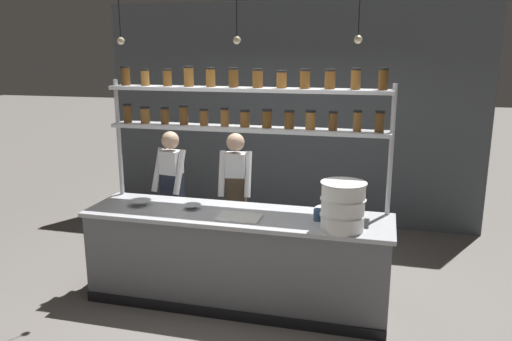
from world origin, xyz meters
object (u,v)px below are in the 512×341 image
(chef_center, at_px, (236,193))
(cutting_board, at_px, (239,217))
(chef_left, at_px, (172,190))
(serving_cup_front, at_px, (318,215))
(container_stack, at_px, (343,206))
(prep_bowl_center_front, at_px, (192,207))
(spice_shelf_unit, at_px, (246,112))
(prep_bowl_center_back, at_px, (140,203))
(prep_bowl_near_left, at_px, (326,211))

(chef_center, bearing_deg, cutting_board, -79.39)
(chef_left, bearing_deg, serving_cup_front, -12.58)
(chef_left, relative_size, container_stack, 3.67)
(chef_left, height_order, prep_bowl_center_front, chef_left)
(chef_left, relative_size, cutting_board, 3.91)
(spice_shelf_unit, xyz_separation_m, prep_bowl_center_back, (-1.01, -0.35, -0.91))
(spice_shelf_unit, distance_m, prep_bowl_near_left, 1.23)
(prep_bowl_near_left, relative_size, prep_bowl_center_back, 1.01)
(cutting_board, relative_size, prep_bowl_near_left, 1.85)
(prep_bowl_near_left, bearing_deg, container_stack, -65.47)
(prep_bowl_near_left, bearing_deg, cutting_board, -155.59)
(spice_shelf_unit, distance_m, chef_center, 1.09)
(chef_left, height_order, chef_center, chef_center)
(container_stack, relative_size, cutting_board, 1.07)
(prep_bowl_center_front, relative_size, prep_bowl_center_back, 0.81)
(container_stack, relative_size, prep_bowl_center_front, 2.45)
(container_stack, height_order, prep_bowl_near_left, container_stack)
(chef_center, distance_m, cutting_board, 0.96)
(chef_left, height_order, prep_bowl_near_left, chef_left)
(prep_bowl_near_left, distance_m, serving_cup_front, 0.23)
(chef_left, relative_size, prep_bowl_center_back, 7.29)
(cutting_board, relative_size, prep_bowl_center_back, 1.87)
(prep_bowl_center_back, bearing_deg, prep_bowl_near_left, 6.81)
(cutting_board, bearing_deg, chef_left, 140.71)
(cutting_board, height_order, prep_bowl_center_front, prep_bowl_center_front)
(prep_bowl_near_left, distance_m, prep_bowl_center_back, 1.85)
(chef_center, relative_size, prep_bowl_center_front, 9.00)
(container_stack, bearing_deg, chef_left, 155.29)
(chef_left, bearing_deg, spice_shelf_unit, -11.42)
(spice_shelf_unit, xyz_separation_m, cutting_board, (0.06, -0.47, -0.92))
(chef_center, bearing_deg, prep_bowl_center_back, -142.27)
(spice_shelf_unit, distance_m, serving_cup_front, 1.22)
(chef_center, relative_size, container_stack, 3.67)
(serving_cup_front, bearing_deg, chef_center, 142.41)
(prep_bowl_center_front, xyz_separation_m, prep_bowl_center_back, (-0.54, -0.03, 0.01))
(container_stack, distance_m, prep_bowl_near_left, 0.48)
(cutting_board, xyz_separation_m, prep_bowl_near_left, (0.76, 0.35, 0.02))
(cutting_board, bearing_deg, prep_bowl_center_back, 173.23)
(serving_cup_front, bearing_deg, prep_bowl_center_front, 178.61)
(chef_center, bearing_deg, serving_cup_front, -45.68)
(chef_left, distance_m, prep_bowl_near_left, 1.89)
(chef_left, distance_m, container_stack, 2.22)
(cutting_board, bearing_deg, serving_cup_front, 10.03)
(prep_bowl_center_front, relative_size, serving_cup_front, 1.60)
(prep_bowl_center_front, bearing_deg, cutting_board, -16.49)
(container_stack, xyz_separation_m, prep_bowl_near_left, (-0.18, 0.40, -0.18))
(prep_bowl_center_back, bearing_deg, chef_center, 45.82)
(chef_center, xyz_separation_m, container_stack, (1.25, -0.97, 0.24))
(container_stack, height_order, prep_bowl_center_front, container_stack)
(cutting_board, bearing_deg, chef_center, 108.71)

